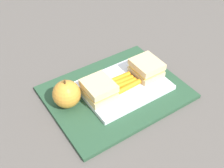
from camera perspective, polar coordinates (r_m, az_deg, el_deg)
name	(u,v)px	position (r m, az deg, el deg)	size (l,w,h in m)	color
ground_plane	(116,94)	(0.79, 0.76, -1.93)	(2.40, 2.40, 0.00)	#56514C
lunchbag_mat	(116,92)	(0.78, 0.76, -1.66)	(0.36, 0.28, 0.01)	#284C33
food_tray	(123,86)	(0.79, 2.27, -0.39)	(0.23, 0.17, 0.01)	white
sandwich_half_left	(146,68)	(0.81, 6.83, 3.16)	(0.07, 0.08, 0.04)	#DBC189
sandwich_half_right	(99,89)	(0.74, -2.62, -1.06)	(0.07, 0.08, 0.04)	#DBC189
carrot_sticks_bundle	(123,82)	(0.78, 2.25, 0.31)	(0.08, 0.06, 0.02)	orange
apple	(67,94)	(0.73, -8.97, -1.98)	(0.07, 0.07, 0.08)	gold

